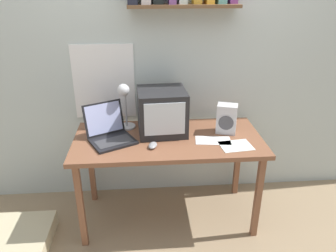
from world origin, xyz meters
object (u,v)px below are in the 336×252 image
Objects in this scene: floor_cushion at (19,238)px; printed_handout at (236,146)px; space_heater at (227,119)px; corner_desk at (168,146)px; laptop at (109,131)px; desk_lamp at (124,100)px; juice_glass at (98,120)px; crt_monitor at (162,111)px; open_notebook at (213,141)px; computer_mouse at (153,145)px.

printed_handout is at bearing 2.69° from floor_cushion.
space_heater is at bearing 11.00° from floor_cushion.
printed_handout reaches higher than corner_desk.
desk_lamp is at bearing 27.76° from laptop.
juice_glass is 0.54× the size of printed_handout.
laptop is 3.16× the size of juice_glass.
laptop is at bearing -64.92° from juice_glass.
crt_monitor is 0.63m from printed_handout.
laptop reaches higher than open_notebook.
open_notebook is at bearing 147.17° from printed_handout.
space_heater reaches higher than open_notebook.
juice_glass is 1.14m from printed_handout.
desk_lamp is 0.46m from computer_mouse.
crt_monitor is 2.90× the size of juice_glass.
space_heater is at bearing -23.83° from laptop.
laptop is at bearing 20.34° from floor_cushion.
desk_lamp reaches higher than juice_glass.
crt_monitor is 1.47m from floor_cushion.
juice_glass reaches higher than open_notebook.
space_heater is (1.03, -0.19, 0.06)m from juice_glass.
desk_lamp is 0.82× the size of floor_cushion.
laptop is (-0.45, 0.01, 0.14)m from corner_desk.
laptop is 0.28m from desk_lamp.
space_heater is 0.64m from computer_mouse.
juice_glass is at bearing -171.94° from space_heater.
open_notebook is at bearing -33.62° from laptop.
crt_monitor is 0.44m from laptop.
space_heater is 0.27m from printed_handout.
crt_monitor is 0.55m from juice_glass.
desk_lamp is at bearing 122.38° from computer_mouse.
laptop is at bearing -169.13° from crt_monitor.
juice_glass is 1.15× the size of computer_mouse.
desk_lamp reaches higher than printed_handout.
printed_handout is (0.94, -0.19, -0.07)m from laptop.
corner_desk is 3.06× the size of floor_cushion.
corner_desk is 1.35m from floor_cushion.
crt_monitor is 0.92× the size of laptop.
computer_mouse is (-0.59, -0.21, -0.10)m from space_heater.
printed_handout is 0.52× the size of floor_cushion.
corner_desk is 0.50m from desk_lamp.
desk_lamp reaches higher than computer_mouse.
floor_cushion is (-1.64, -0.32, -0.81)m from space_heater.
computer_mouse is (0.33, -0.16, -0.05)m from laptop.
open_notebook is (0.90, -0.33, -0.06)m from juice_glass.
corner_desk is 3.43× the size of laptop.
computer_mouse reaches higher than corner_desk.
desk_lamp is 2.91× the size of juice_glass.
printed_handout is (0.02, -0.24, -0.12)m from space_heater.
juice_glass is (-0.52, 0.13, -0.11)m from crt_monitor.
computer_mouse is at bearing -49.19° from desk_lamp.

